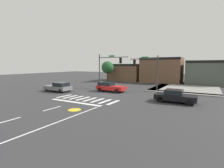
# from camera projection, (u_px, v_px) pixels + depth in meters

# --- Properties ---
(ground_plane) EXTENTS (120.00, 120.00, 0.00)m
(ground_plane) POSITION_uv_depth(u_px,v_px,m) (107.00, 93.00, 23.54)
(ground_plane) COLOR #353538
(crosswalk_near) EXTENTS (7.67, 2.47, 0.01)m
(crosswalk_near) POSITION_uv_depth(u_px,v_px,m) (87.00, 99.00, 19.67)
(crosswalk_near) COLOR silver
(crosswalk_near) RESTS_ON ground_plane
(lane_markings) EXTENTS (6.80, 18.75, 0.01)m
(lane_markings) POSITION_uv_depth(u_px,v_px,m) (42.00, 116.00, 13.14)
(lane_markings) COLOR white
(lane_markings) RESTS_ON ground_plane
(bike_detector_marking) EXTENTS (1.16, 1.16, 0.01)m
(bike_detector_marking) POSITION_uv_depth(u_px,v_px,m) (75.00, 110.00, 14.93)
(bike_detector_marking) COLOR yellow
(bike_detector_marking) RESTS_ON ground_plane
(curb_corner_northeast) EXTENTS (10.00, 10.60, 0.15)m
(curb_corner_northeast) POSITION_uv_depth(u_px,v_px,m) (181.00, 89.00, 27.38)
(curb_corner_northeast) COLOR gray
(curb_corner_northeast) RESTS_ON ground_plane
(storefront_row) EXTENTS (25.65, 6.81, 5.57)m
(storefront_row) POSITION_uv_depth(u_px,v_px,m) (164.00, 71.00, 37.95)
(storefront_row) COLOR brown
(storefront_row) RESTS_ON ground_plane
(traffic_signal_northeast) EXTENTS (4.54, 0.32, 5.38)m
(traffic_signal_northeast) POSITION_uv_depth(u_px,v_px,m) (147.00, 67.00, 25.86)
(traffic_signal_northeast) COLOR #383A3D
(traffic_signal_northeast) RESTS_ON ground_plane
(traffic_signal_northwest) EXTENTS (5.75, 0.32, 5.86)m
(traffic_signal_northwest) POSITION_uv_depth(u_px,v_px,m) (109.00, 65.00, 29.30)
(traffic_signal_northwest) COLOR #383A3D
(traffic_signal_northwest) RESTS_ON ground_plane
(car_red) EXTENTS (4.32, 1.82, 1.41)m
(car_red) POSITION_uv_depth(u_px,v_px,m) (110.00, 87.00, 25.07)
(car_red) COLOR red
(car_red) RESTS_ON ground_plane
(car_black) EXTENTS (4.17, 1.94, 1.36)m
(car_black) POSITION_uv_depth(u_px,v_px,m) (175.00, 96.00, 17.80)
(car_black) COLOR black
(car_black) RESTS_ON ground_plane
(car_gray) EXTENTS (4.28, 1.90, 1.39)m
(car_gray) POSITION_uv_depth(u_px,v_px,m) (59.00, 87.00, 25.07)
(car_gray) COLOR slate
(car_gray) RESTS_ON ground_plane
(roadside_tree) EXTENTS (2.88, 2.88, 4.84)m
(roadside_tree) POSITION_uv_depth(u_px,v_px,m) (108.00, 67.00, 39.42)
(roadside_tree) COLOR #4C3823
(roadside_tree) RESTS_ON ground_plane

